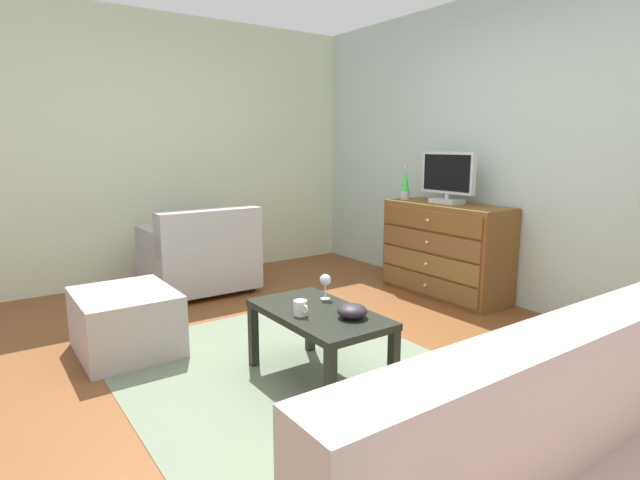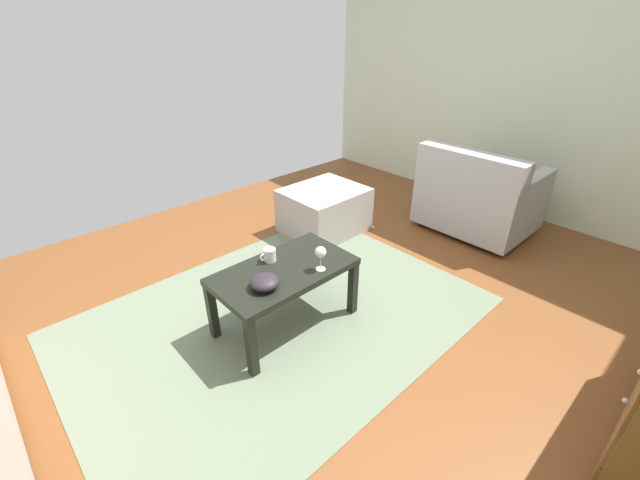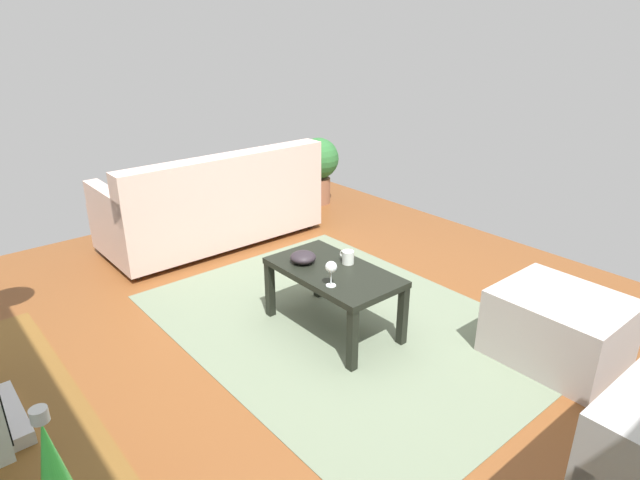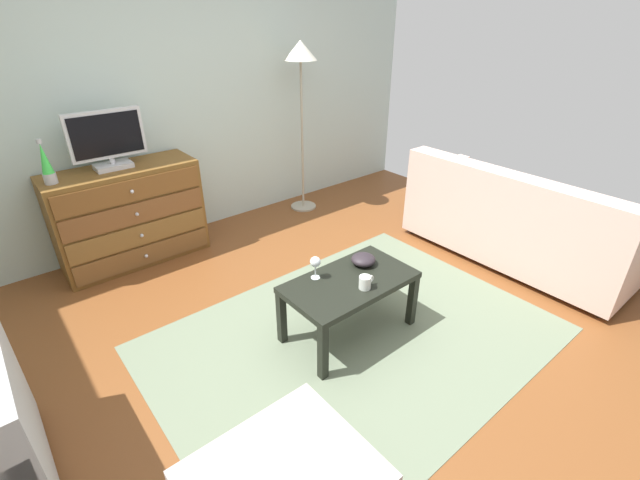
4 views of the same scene
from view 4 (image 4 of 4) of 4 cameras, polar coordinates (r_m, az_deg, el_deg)
ground_plane at (r=3.06m, az=-0.78°, el=-12.85°), size 5.86×4.75×0.05m
wall_accent_rear at (r=4.25m, az=-20.22°, el=17.54°), size 5.86×0.12×2.63m
area_rug at (r=3.03m, az=4.68°, el=-12.74°), size 2.60×1.90×0.01m
dresser at (r=4.05m, az=-23.84°, el=3.00°), size 1.18×0.49×0.84m
tv at (r=3.86m, az=-26.28°, el=11.84°), size 0.57×0.18×0.46m
lava_lamp at (r=3.74m, az=-32.45°, el=8.42°), size 0.09×0.09×0.33m
coffee_table at (r=2.86m, az=3.93°, el=-6.26°), size 0.87×0.48×0.43m
wine_glass at (r=2.77m, az=-0.62°, el=-2.99°), size 0.07×0.07×0.16m
mug at (r=2.73m, az=5.99°, el=-5.56°), size 0.11×0.08×0.09m
bowl_decorative at (r=2.97m, az=5.74°, el=-2.58°), size 0.17×0.17×0.08m
couch_large at (r=4.12m, az=24.50°, el=1.94°), size 0.85×1.89×0.85m
standing_lamp at (r=4.52m, az=-2.56°, el=21.77°), size 0.32×0.32×1.72m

